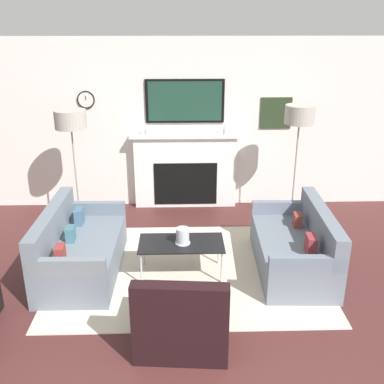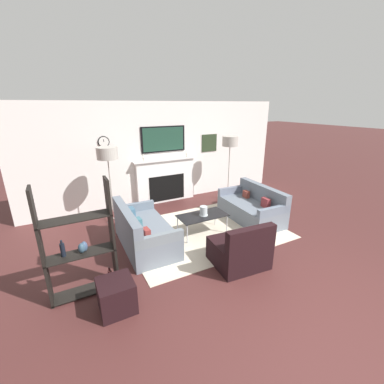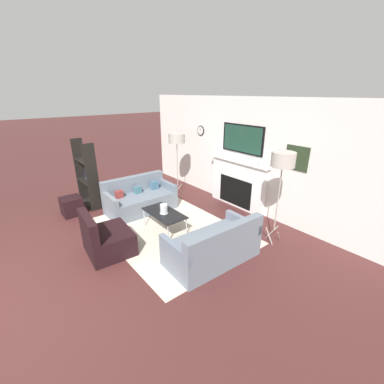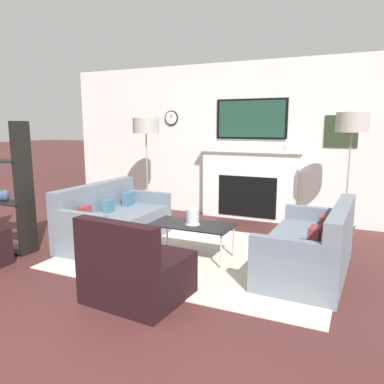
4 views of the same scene
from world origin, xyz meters
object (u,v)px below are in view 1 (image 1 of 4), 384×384
Objects in this scene: hurricane_candle at (183,237)px; floor_lamp_right at (300,116)px; armchair at (182,319)px; couch_right at (296,248)px; coffee_table at (181,245)px; couch_left at (79,251)px; floor_lamp_left at (71,121)px.

floor_lamp_right reaches higher than hurricane_candle.
floor_lamp_right is at bearing 58.11° from armchair.
armchair is at bearing -90.73° from hurricane_candle.
floor_lamp_right is at bearing 41.31° from hurricane_candle.
couch_right is 1.62× the size of coffee_table.
armchair is 4.67× the size of hurricane_candle.
couch_left is at bearing 175.20° from hurricane_candle.
couch_left is at bearing 179.91° from couch_right.
coffee_table is at bearing 140.89° from hurricane_candle.
floor_lamp_right is (3.24, 0.00, 0.04)m from floor_lamp_left.
floor_lamp_left is (-1.53, 1.46, 1.21)m from coffee_table.
armchair is at bearing -60.65° from floor_lamp_left.
floor_lamp_left is (-1.55, 1.48, 1.09)m from hurricane_candle.
coffee_table is (-0.00, 1.27, 0.13)m from armchair.
couch_left is 1.92m from floor_lamp_left.
couch_right is 1.96m from armchair.
hurricane_candle is at bearing -175.81° from couch_right.
hurricane_candle is 0.11× the size of floor_lamp_left.
coffee_table is (1.26, -0.09, 0.11)m from couch_left.
armchair is (1.26, -1.36, -0.02)m from couch_left.
couch_right reaches higher than hurricane_candle.
couch_left is 8.40× the size of hurricane_candle.
coffee_table is 0.58× the size of floor_lamp_left.
armchair is at bearing -47.23° from couch_left.
couch_left reaches higher than couch_right.
floor_lamp_right is (0.28, 1.38, 1.37)m from couch_right.
coffee_table is at bearing -43.68° from floor_lamp_left.
couch_right is 0.91× the size of floor_lamp_right.
couch_right is at bearing -101.46° from floor_lamp_right.
floor_lamp_left is (-0.28, 1.37, 1.32)m from couch_left.
armchair is 3.50m from floor_lamp_right.
floor_lamp_left is at bearing 155.03° from couch_right.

